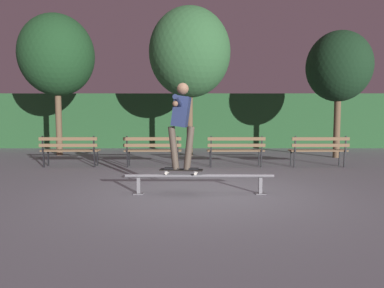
{
  "coord_description": "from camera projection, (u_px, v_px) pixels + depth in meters",
  "views": [
    {
      "loc": [
        -0.14,
        -6.36,
        1.39
      ],
      "look_at": [
        -0.17,
        0.7,
        0.85
      ],
      "focal_mm": 32.59,
      "sensor_mm": 36.0,
      "label": 1
    }
  ],
  "objects": [
    {
      "name": "ground_plane",
      "position": [
        201.0,
        193.0,
        6.45
      ],
      "size": [
        90.0,
        90.0,
        0.0
      ],
      "primitive_type": "plane",
      "color": "slate"
    },
    {
      "name": "hedge_backdrop",
      "position": [
        196.0,
        121.0,
        16.23
      ],
      "size": [
        24.0,
        1.2,
        2.46
      ],
      "primitive_type": "cube",
      "color": "#234C28",
      "rests_on": "ground"
    },
    {
      "name": "grind_rail",
      "position": [
        201.0,
        179.0,
        6.33
      ],
      "size": [
        2.71,
        0.18,
        0.36
      ],
      "color": "slate",
      "rests_on": "ground"
    },
    {
      "name": "skateboard",
      "position": [
        183.0,
        170.0,
        6.32
      ],
      "size": [
        0.8,
        0.29,
        0.09
      ],
      "color": "black",
      "rests_on": "grind_rail"
    },
    {
      "name": "skateboarder",
      "position": [
        183.0,
        118.0,
        6.24
      ],
      "size": [
        0.63,
        1.4,
        1.56
      ],
      "color": "black",
      "rests_on": "skateboard"
    },
    {
      "name": "park_bench_leftmost",
      "position": [
        71.0,
        148.0,
        9.77
      ],
      "size": [
        1.61,
        0.44,
        0.88
      ],
      "color": "black",
      "rests_on": "ground"
    },
    {
      "name": "park_bench_left_center",
      "position": [
        154.0,
        148.0,
        9.76
      ],
      "size": [
        1.61,
        0.44,
        0.88
      ],
      "color": "black",
      "rests_on": "ground"
    },
    {
      "name": "park_bench_right_center",
      "position": [
        237.0,
        148.0,
        9.75
      ],
      "size": [
        1.61,
        0.44,
        0.88
      ],
      "color": "black",
      "rests_on": "ground"
    },
    {
      "name": "park_bench_rightmost",
      "position": [
        320.0,
        148.0,
        9.74
      ],
      "size": [
        1.61,
        0.44,
        0.88
      ],
      "color": "black",
      "rests_on": "ground"
    },
    {
      "name": "tree_far_right",
      "position": [
        340.0,
        67.0,
        11.84
      ],
      "size": [
        2.17,
        2.17,
        4.32
      ],
      "color": "brown",
      "rests_on": "ground"
    },
    {
      "name": "tree_far_left",
      "position": [
        58.0,
        56.0,
        12.58
      ],
      "size": [
        2.66,
        2.66,
        5.09
      ],
      "color": "brown",
      "rests_on": "ground"
    },
    {
      "name": "tree_behind_benches",
      "position": [
        191.0,
        53.0,
        12.48
      ],
      "size": [
        2.92,
        2.92,
        5.32
      ],
      "color": "brown",
      "rests_on": "ground"
    }
  ]
}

